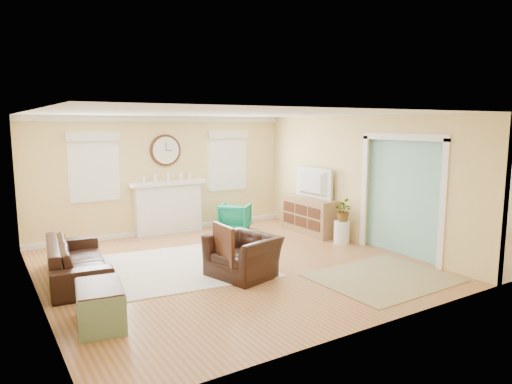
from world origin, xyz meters
The scene contains 29 objects.
floor centered at (0.00, 0.00, 0.00)m, with size 9.00×9.00×0.00m, color #935828.
wall_back centered at (0.00, 3.00, 1.30)m, with size 9.00×0.02×2.60m, color #EAC280.
wall_front centered at (0.00, -3.00, 1.30)m, with size 9.00×0.02×2.60m, color #EAC280.
wall_left centered at (-4.50, 0.00, 1.30)m, with size 0.02×6.00×2.60m, color #EAC280.
wall_right centered at (4.50, 0.00, 1.30)m, with size 0.02×6.00×2.60m, color #EAC280.
ceiling centered at (0.00, 0.00, 2.60)m, with size 9.00×6.00×0.02m, color white.
partition centered at (1.51, 0.28, 1.36)m, with size 0.17×6.00×2.60m.
fireplace centered at (-1.50, 2.88, 0.60)m, with size 1.70×0.30×1.17m.
wall_clock centered at (-1.50, 2.97, 1.85)m, with size 0.70×0.07×0.70m.
window_left centered at (-3.05, 2.95, 1.66)m, with size 1.05×0.13×1.42m.
window_right centered at (0.05, 2.95, 1.66)m, with size 1.05×0.13×1.42m.
french_doors centered at (4.45, 0.00, 1.10)m, with size 0.06×1.70×2.20m.
pendant centered at (3.00, 0.00, 2.20)m, with size 0.30×0.30×0.55m.
rug_cream centered at (-2.28, 0.43, 0.01)m, with size 2.85×2.47×0.02m, color beige.
rug_jute centered at (0.26, -1.83, 0.01)m, with size 2.08×1.70×0.01m, color #9D8C5D.
rug_grey centered at (2.78, 0.31, 0.01)m, with size 2.47×3.08×0.01m, color slate.
sofa centered at (-3.87, 0.70, 0.31)m, with size 2.15×0.84×0.63m, color black.
eames_chair centered at (-1.58, -0.55, 0.33)m, with size 1.02×0.89×0.66m, color black.
green_chair centered at (-0.11, 2.34, 0.31)m, with size 0.65×0.67×0.61m, color #1C8059.
trunk centered at (-3.97, -1.20, 0.25)m, with size 0.66×0.94×0.50m.
credenza centered at (1.19, 1.21, 0.40)m, with size 0.51×1.51×0.80m.
tv centered at (1.17, 1.21, 1.13)m, with size 1.16×0.15×0.67m, color black.
garden_stool centered at (1.16, 0.13, 0.23)m, with size 0.32×0.32×0.47m, color white.
potted_plant centered at (1.16, 0.13, 0.69)m, with size 0.40×0.35×0.45m, color #337F33.
dining_table centered at (2.78, 0.31, 0.31)m, with size 1.74×0.97×0.61m, color #4E2717.
dining_chair_n centered at (2.82, 1.34, 0.54)m, with size 0.41×0.41×0.93m.
dining_chair_s centered at (2.69, -0.87, 0.52)m, with size 0.49×0.49×0.89m.
dining_chair_w centered at (2.18, 0.39, 0.53)m, with size 0.49×0.49×0.90m.
dining_chair_e centered at (3.41, 0.31, 0.53)m, with size 0.40×0.40×0.90m.
Camera 1 is at (-5.15, -6.67, 2.43)m, focal length 32.00 mm.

